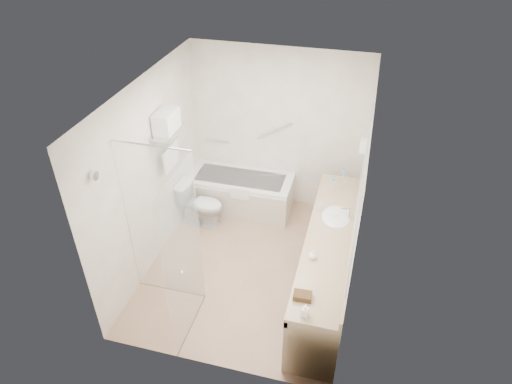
% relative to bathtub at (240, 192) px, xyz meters
% --- Properties ---
extents(floor, '(3.20, 3.20, 0.00)m').
position_rel_bathtub_xyz_m(floor, '(0.50, -1.24, -0.28)').
color(floor, '#A47F65').
rests_on(floor, ground).
extents(ceiling, '(2.60, 3.20, 0.10)m').
position_rel_bathtub_xyz_m(ceiling, '(0.50, -1.24, 2.22)').
color(ceiling, white).
rests_on(ceiling, wall_back).
extents(wall_back, '(2.60, 0.10, 2.50)m').
position_rel_bathtub_xyz_m(wall_back, '(0.50, 0.36, 0.97)').
color(wall_back, white).
rests_on(wall_back, ground).
extents(wall_front, '(2.60, 0.10, 2.50)m').
position_rel_bathtub_xyz_m(wall_front, '(0.50, -2.84, 0.97)').
color(wall_front, white).
rests_on(wall_front, ground).
extents(wall_left, '(0.10, 3.20, 2.50)m').
position_rel_bathtub_xyz_m(wall_left, '(-0.80, -1.24, 0.97)').
color(wall_left, white).
rests_on(wall_left, ground).
extents(wall_right, '(0.10, 3.20, 2.50)m').
position_rel_bathtub_xyz_m(wall_right, '(1.80, -1.24, 0.97)').
color(wall_right, white).
rests_on(wall_right, ground).
extents(bathtub, '(1.60, 0.73, 0.59)m').
position_rel_bathtub_xyz_m(bathtub, '(0.00, 0.00, 0.00)').
color(bathtub, white).
rests_on(bathtub, floor).
extents(grab_bar_short, '(0.40, 0.03, 0.03)m').
position_rel_bathtub_xyz_m(grab_bar_short, '(-0.45, 0.32, 0.67)').
color(grab_bar_short, silver).
rests_on(grab_bar_short, wall_back).
extents(grab_bar_long, '(0.53, 0.03, 0.33)m').
position_rel_bathtub_xyz_m(grab_bar_long, '(0.45, 0.32, 0.97)').
color(grab_bar_long, silver).
rests_on(grab_bar_long, wall_back).
extents(shower_enclosure, '(0.96, 0.91, 2.11)m').
position_rel_bathtub_xyz_m(shower_enclosure, '(-0.13, -2.16, 0.79)').
color(shower_enclosure, silver).
rests_on(shower_enclosure, floor).
extents(towel_shelf, '(0.24, 0.55, 0.81)m').
position_rel_bathtub_xyz_m(towel_shelf, '(-0.67, -0.89, 1.48)').
color(towel_shelf, silver).
rests_on(towel_shelf, wall_left).
extents(vanity_counter, '(0.55, 2.70, 0.95)m').
position_rel_bathtub_xyz_m(vanity_counter, '(1.52, -1.39, 0.36)').
color(vanity_counter, tan).
rests_on(vanity_counter, floor).
extents(sink, '(0.40, 0.52, 0.14)m').
position_rel_bathtub_xyz_m(sink, '(1.55, -0.99, 0.54)').
color(sink, white).
rests_on(sink, vanity_counter).
extents(faucet, '(0.03, 0.03, 0.14)m').
position_rel_bathtub_xyz_m(faucet, '(1.70, -0.99, 0.65)').
color(faucet, silver).
rests_on(faucet, vanity_counter).
extents(mirror, '(0.02, 2.00, 1.20)m').
position_rel_bathtub_xyz_m(mirror, '(1.79, -1.39, 1.27)').
color(mirror, '#B6BBC3').
rests_on(mirror, wall_right).
extents(hairdryer_unit, '(0.08, 0.10, 0.18)m').
position_rel_bathtub_xyz_m(hairdryer_unit, '(1.75, -0.19, 1.17)').
color(hairdryer_unit, white).
rests_on(hairdryer_unit, wall_right).
extents(toilet, '(0.71, 0.43, 0.67)m').
position_rel_bathtub_xyz_m(toilet, '(-0.45, -0.54, 0.06)').
color(toilet, white).
rests_on(toilet, floor).
extents(amenity_basket, '(0.19, 0.13, 0.06)m').
position_rel_bathtub_xyz_m(amenity_basket, '(1.38, -2.42, 0.61)').
color(amenity_basket, '#4A311A').
rests_on(amenity_basket, vanity_counter).
extents(soap_bottle_a, '(0.09, 0.16, 0.07)m').
position_rel_bathtub_xyz_m(soap_bottle_a, '(1.44, -2.64, 0.61)').
color(soap_bottle_a, white).
rests_on(soap_bottle_a, vanity_counter).
extents(soap_bottle_b, '(0.11, 0.13, 0.09)m').
position_rel_bathtub_xyz_m(soap_bottle_b, '(1.38, -1.82, 0.62)').
color(soap_bottle_b, white).
rests_on(soap_bottle_b, vanity_counter).
extents(water_bottle_left, '(0.06, 0.06, 0.21)m').
position_rel_bathtub_xyz_m(water_bottle_left, '(1.44, -0.46, 0.67)').
color(water_bottle_left, silver).
rests_on(water_bottle_left, vanity_counter).
extents(water_bottle_mid, '(0.07, 0.07, 0.21)m').
position_rel_bathtub_xyz_m(water_bottle_mid, '(1.57, -0.33, 0.67)').
color(water_bottle_mid, silver).
rests_on(water_bottle_mid, vanity_counter).
extents(water_bottle_right, '(0.06, 0.06, 0.20)m').
position_rel_bathtub_xyz_m(water_bottle_right, '(1.54, -0.14, 0.67)').
color(water_bottle_right, silver).
rests_on(water_bottle_right, vanity_counter).
extents(drinking_glass_near, '(0.09, 0.09, 0.10)m').
position_rel_bathtub_xyz_m(drinking_glass_near, '(1.32, -0.92, 0.62)').
color(drinking_glass_near, silver).
rests_on(drinking_glass_near, vanity_counter).
extents(drinking_glass_far, '(0.07, 0.07, 0.09)m').
position_rel_bathtub_xyz_m(drinking_glass_far, '(1.54, -1.04, 0.62)').
color(drinking_glass_far, silver).
rests_on(drinking_glass_far, vanity_counter).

